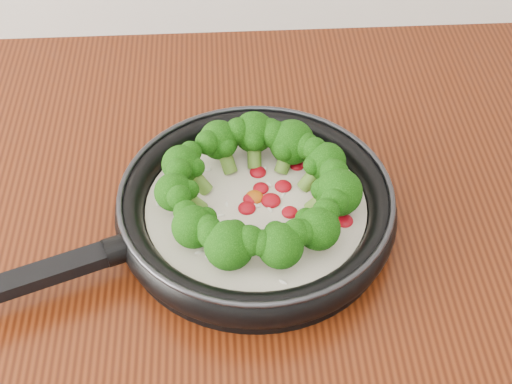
{
  "coord_description": "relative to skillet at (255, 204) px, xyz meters",
  "views": [
    {
      "loc": [
        0.11,
        0.58,
        1.49
      ],
      "look_at": [
        0.14,
        1.12,
        0.95
      ],
      "focal_mm": 51.8,
      "sensor_mm": 36.0,
      "label": 1
    }
  ],
  "objects": [
    {
      "name": "skillet",
      "position": [
        0.0,
        0.0,
        0.0
      ],
      "size": [
        0.49,
        0.38,
        0.08
      ],
      "color": "black",
      "rests_on": "counter"
    }
  ]
}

